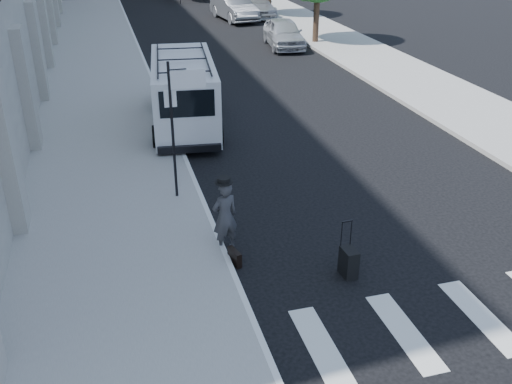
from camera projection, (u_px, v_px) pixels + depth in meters
ground at (314, 250)px, 12.74m from camera, size 120.00×120.00×0.00m
sidewalk_left at (98, 76)px, 25.47m from camera, size 4.50×48.00×0.15m
sidewalk_right at (338, 41)px, 32.07m from camera, size 4.00×56.00×0.15m
sign_pole at (180, 102)px, 13.74m from camera, size 1.03×0.07×3.50m
businessman at (225, 217)px, 12.41m from camera, size 0.69×0.55×1.65m
briefcase at (235, 257)px, 12.17m from camera, size 0.23×0.46×0.34m
suitcase at (349, 262)px, 11.73m from camera, size 0.29×0.45×1.20m
cargo_van at (184, 92)px, 19.45m from camera, size 2.70×6.34×2.32m
parked_car_a at (284, 33)px, 30.76m from camera, size 2.26×4.58×1.50m
parked_car_b at (234, 7)px, 38.05m from camera, size 2.41×5.28×1.68m
parked_car_c at (256, 5)px, 39.49m from camera, size 2.21×5.16×1.48m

